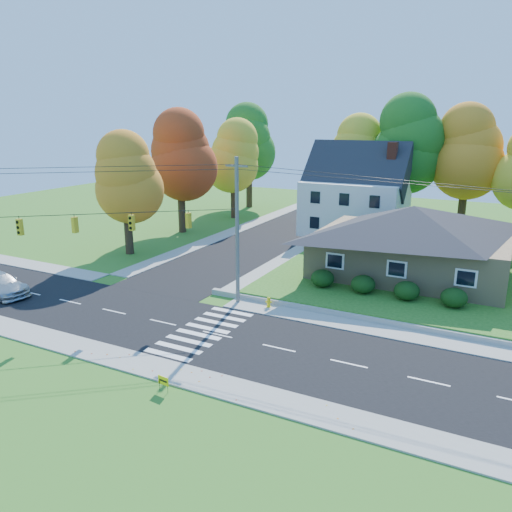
{
  "coord_description": "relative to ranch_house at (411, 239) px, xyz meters",
  "views": [
    {
      "loc": [
        14.42,
        -23.15,
        12.34
      ],
      "look_at": [
        -1.52,
        8.0,
        2.68
      ],
      "focal_mm": 35.0,
      "sensor_mm": 36.0,
      "label": 1
    }
  ],
  "objects": [
    {
      "name": "tree_west_2",
      "position": [
        -25.0,
        16.0,
        4.54
      ],
      "size": [
        6.72,
        6.72,
        12.51
      ],
      "color": "#3F2A19",
      "rests_on": "ground"
    },
    {
      "name": "yard_sign",
      "position": [
        -6.89,
        -22.61,
        -2.7
      ],
      "size": [
        0.63,
        0.11,
        0.79
      ],
      "color": "black",
      "rests_on": "ground"
    },
    {
      "name": "ranch_house",
      "position": [
        0.0,
        0.0,
        0.0
      ],
      "size": [
        14.6,
        10.6,
        5.4
      ],
      "color": "tan",
      "rests_on": "lawn"
    },
    {
      "name": "white_car",
      "position": [
        -15.26,
        17.35,
        -2.57
      ],
      "size": [
        2.33,
        4.3,
        1.34
      ],
      "primitive_type": "imported",
      "rotation": [
        0.0,
        0.0,
        0.24
      ],
      "color": "white",
      "rests_on": "road_cross"
    },
    {
      "name": "tree_lot_0",
      "position": [
        -10.0,
        18.0,
        5.04
      ],
      "size": [
        6.72,
        6.72,
        12.51
      ],
      "color": "#3F2A19",
      "rests_on": "lawn"
    },
    {
      "name": "tree_lot_2",
      "position": [
        2.0,
        18.0,
        5.7
      ],
      "size": [
        7.28,
        7.28,
        13.56
      ],
      "color": "#3F2A19",
      "rests_on": "lawn"
    },
    {
      "name": "road_cross",
      "position": [
        -16.0,
        10.0,
        -3.25
      ],
      "size": [
        8.0,
        44.0,
        0.02
      ],
      "primitive_type": "cube",
      "color": "black",
      "rests_on": "ground"
    },
    {
      "name": "hedge_row",
      "position": [
        -0.5,
        -6.2,
        -2.13
      ],
      "size": [
        10.7,
        1.7,
        1.27
      ],
      "color": "#163A10",
      "rests_on": "lawn"
    },
    {
      "name": "lawn",
      "position": [
        5.0,
        5.0,
        -3.02
      ],
      "size": [
        30.0,
        30.0,
        0.5
      ],
      "primitive_type": "cube",
      "color": "#3D7923",
      "rests_on": "ground"
    },
    {
      "name": "road_main",
      "position": [
        -8.0,
        -16.0,
        -3.26
      ],
      "size": [
        90.0,
        8.0,
        0.02
      ],
      "primitive_type": "cube",
      "color": "black",
      "rests_on": "ground"
    },
    {
      "name": "tree_west_0",
      "position": [
        -25.0,
        -4.0,
        3.89
      ],
      "size": [
        6.16,
        6.16,
        11.47
      ],
      "color": "#3F2A19",
      "rests_on": "ground"
    },
    {
      "name": "sidewalk_north",
      "position": [
        -8.0,
        -11.0,
        -3.23
      ],
      "size": [
        90.0,
        2.0,
        0.08
      ],
      "primitive_type": "cube",
      "color": "#9C9A90",
      "rests_on": "ground"
    },
    {
      "name": "fire_hydrant",
      "position": [
        -7.18,
        -10.71,
        -2.89
      ],
      "size": [
        0.45,
        0.35,
        0.78
      ],
      "color": "yellow",
      "rests_on": "ground"
    },
    {
      "name": "sidewalk_south",
      "position": [
        -8.0,
        -21.0,
        -3.23
      ],
      "size": [
        90.0,
        2.0,
        0.08
      ],
      "primitive_type": "cube",
      "color": "#9C9A90",
      "rests_on": "ground"
    },
    {
      "name": "tree_west_3",
      "position": [
        -27.0,
        24.0,
        5.85
      ],
      "size": [
        7.84,
        7.84,
        14.6
      ],
      "color": "#3F2A19",
      "rests_on": "ground"
    },
    {
      "name": "traffic_infrastructure",
      "position": [
        -8.15,
        -14.65,
        1.88
      ],
      "size": [
        38.1,
        10.66,
        10.0
      ],
      "color": "#666059",
      "rests_on": "ground"
    },
    {
      "name": "colonial_house",
      "position": [
        -7.96,
        12.0,
        1.32
      ],
      "size": [
        10.4,
        8.4,
        9.6
      ],
      "color": "silver",
      "rests_on": "lawn"
    },
    {
      "name": "tree_lot_1",
      "position": [
        -4.0,
        17.0,
        6.35
      ],
      "size": [
        7.84,
        7.84,
        14.6
      ],
      "color": "#3F2A19",
      "rests_on": "lawn"
    },
    {
      "name": "ground",
      "position": [
        -8.0,
        -16.0,
        -3.27
      ],
      "size": [
        120.0,
        120.0,
        0.0
      ],
      "primitive_type": "plane",
      "color": "#3D7923"
    },
    {
      "name": "tree_west_1",
      "position": [
        -26.0,
        6.0,
        5.2
      ],
      "size": [
        7.28,
        7.28,
        13.56
      ],
      "color": "#3F2A19",
      "rests_on": "ground"
    }
  ]
}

